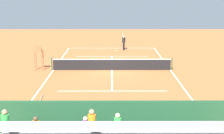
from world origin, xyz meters
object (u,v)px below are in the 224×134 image
tennis_ball_near (138,56)px  umpire_chair (39,55)px  line_judge (41,114)px  courtside_bench (163,125)px  equipment_bag (126,134)px  tennis_racket (116,51)px  tennis_player (124,41)px  tennis_net (112,64)px

tennis_ball_near → umpire_chair: bearing=33.8°
tennis_ball_near → line_judge: 20.02m
courtside_bench → equipment_bag: bearing=4.2°
courtside_bench → tennis_racket: size_ratio=3.07×
equipment_bag → tennis_player: size_ratio=0.47×
tennis_player → equipment_bag: bearing=88.2°
tennis_net → line_judge: 13.49m
equipment_bag → tennis_player: tennis_player is taller
umpire_chair → courtside_bench: umpire_chair is taller
line_judge → courtside_bench: bearing=177.8°
tennis_net → equipment_bag: tennis_net is taller
tennis_racket → line_judge: 22.62m
courtside_bench → equipment_bag: courtside_bench is taller
courtside_bench → tennis_ball_near: size_ratio=27.27×
courtside_bench → tennis_racket: (1.87, -22.49, -0.54)m
courtside_bench → line_judge: line_judge is taller
tennis_racket → tennis_ball_near: (-2.21, 3.21, 0.02)m
umpire_chair → tennis_racket: (-6.69, -9.16, -1.30)m
tennis_net → line_judge: line_judge is taller
tennis_net → tennis_ball_near: size_ratio=156.06×
line_judge → tennis_net: bearing=-104.5°
umpire_chair → tennis_player: bearing=-128.0°
courtside_bench → line_judge: 5.75m
tennis_racket → line_judge: line_judge is taller
tennis_net → umpire_chair: 6.25m
umpire_chair → line_judge: size_ratio=1.11×
courtside_bench → tennis_player: bearing=-87.5°
equipment_bag → tennis_ball_near: equipment_bag is taller
tennis_net → tennis_racket: tennis_net is taller
tennis_net → tennis_ball_near: bearing=-114.1°
courtside_bench → tennis_ball_near: 19.29m
tennis_racket → tennis_ball_near: size_ratio=8.88×
tennis_player → tennis_ball_near: tennis_player is taller
tennis_player → tennis_net: bearing=82.0°
tennis_player → tennis_ball_near: 4.10m
umpire_chair → tennis_ball_near: 10.78m
tennis_ball_near → courtside_bench: bearing=89.0°
tennis_net → line_judge: (3.37, 13.05, 0.51)m
tennis_player → tennis_racket: size_ratio=3.29×
umpire_chair → tennis_ball_near: umpire_chair is taller
line_judge → tennis_player: bearing=-101.7°
equipment_bag → line_judge: bearing=-5.0°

